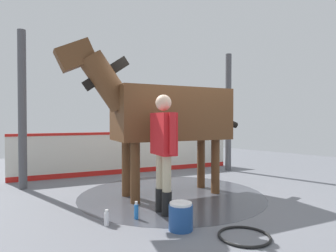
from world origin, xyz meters
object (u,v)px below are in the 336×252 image
handler (163,144)px  hose_coil (244,236)px  wash_bucket (181,216)px  horse (165,113)px  bottle_shampoo (107,218)px  bottle_spray (136,211)px

handler → hose_coil: bearing=-68.1°
wash_bucket → handler: bearing=157.1°
horse → bottle_shampoo: (0.63, -1.58, -1.42)m
hose_coil → horse: bearing=164.3°
handler → hose_coil: handler is taller
handler → hose_coil: size_ratio=2.82×
handler → bottle_spray: size_ratio=7.10×
wash_bucket → hose_coil: bearing=29.7°
horse → hose_coil: size_ratio=5.50×
bottle_spray → hose_coil: 1.49m
horse → bottle_spray: bearing=48.3°
wash_bucket → hose_coil: 0.79m
horse → bottle_shampoo: size_ratio=16.55×
hose_coil → bottle_shampoo: bearing=-145.2°
wash_bucket → bottle_shampoo: bearing=-141.2°
horse → handler: horse is taller
wash_bucket → bottle_spray: wash_bucket is taller
wash_bucket → horse: bearing=145.3°
bottle_spray → wash_bucket: bearing=14.4°
handler → bottle_shampoo: (-0.12, -0.88, -0.93)m
bottle_spray → bottle_shampoo: bearing=-98.0°
handler → wash_bucket: handler is taller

